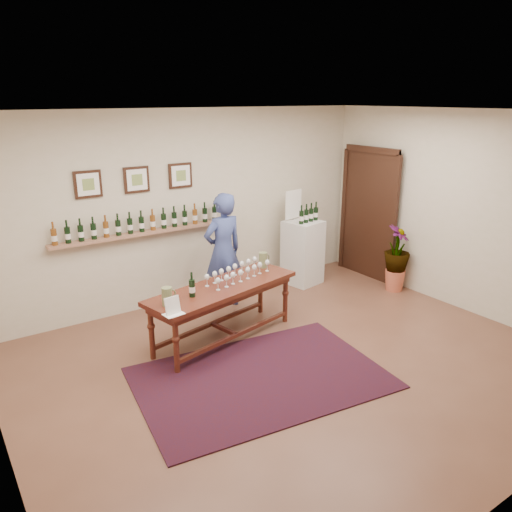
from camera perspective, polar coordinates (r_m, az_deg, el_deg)
ground at (r=5.91m, az=4.49°, el=-12.21°), size 6.00×6.00×0.00m
room_shell at (r=8.12m, az=8.14°, el=4.60°), size 6.00×6.00×6.00m
rug at (r=5.63m, az=0.56°, el=-13.73°), size 2.87×2.11×0.01m
tasting_table at (r=6.21m, az=-3.78°, el=-4.33°), size 2.13×1.06×0.72m
table_glasses at (r=6.38m, az=-2.08°, el=-1.85°), size 1.22×0.57×0.17m
table_bottles at (r=5.85m, az=-7.58°, el=-3.04°), size 0.32×0.20×0.32m
pitcher_left at (r=5.64m, az=-10.14°, el=-4.58°), size 0.17×0.17×0.21m
pitcher_right at (r=6.78m, az=0.80°, el=-0.45°), size 0.16×0.16×0.21m
menu_card at (r=5.42m, az=-9.53°, el=-5.60°), size 0.22×0.17×0.19m
display_pedestal at (r=8.17m, az=5.35°, el=0.43°), size 0.61×0.61×1.04m
pedestal_bottles at (r=7.95m, az=6.05°, el=5.04°), size 0.34×0.15×0.33m
info_sign at (r=8.07m, az=4.29°, el=5.91°), size 0.36×0.09×0.50m
potted_plant at (r=8.10m, az=15.76°, el=-0.26°), size 0.66×0.66×0.91m
person at (r=7.11m, az=-3.77°, el=0.54°), size 0.63×0.43×1.69m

